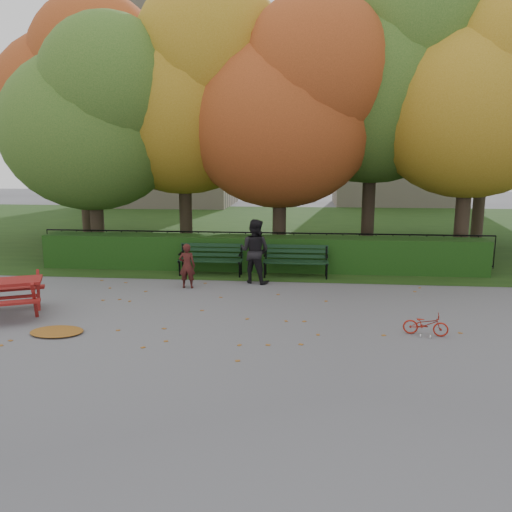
# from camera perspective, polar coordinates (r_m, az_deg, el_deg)

# --- Properties ---
(ground) EXTENTS (90.00, 90.00, 0.00)m
(ground) POSITION_cam_1_polar(r_m,az_deg,el_deg) (10.57, -1.88, -6.79)
(ground) COLOR slate
(ground) RESTS_ON ground
(grass_strip) EXTENTS (90.00, 90.00, 0.00)m
(grass_strip) POSITION_cam_1_polar(r_m,az_deg,el_deg) (24.24, 2.43, 3.27)
(grass_strip) COLOR #193310
(grass_strip) RESTS_ON ground
(building_left) EXTENTS (10.00, 7.00, 15.00)m
(building_left) POSITION_cam_1_polar(r_m,az_deg,el_deg) (37.69, -10.81, 17.23)
(building_left) COLOR tan
(building_left) RESTS_ON ground
(building_right) EXTENTS (9.00, 6.00, 12.00)m
(building_right) POSITION_cam_1_polar(r_m,az_deg,el_deg) (38.67, 16.08, 14.60)
(building_right) COLOR tan
(building_right) RESTS_ON ground
(hedge) EXTENTS (13.00, 0.90, 1.00)m
(hedge) POSITION_cam_1_polar(r_m,az_deg,el_deg) (14.80, 0.37, 0.33)
(hedge) COLOR black
(hedge) RESTS_ON ground
(iron_fence) EXTENTS (14.00, 0.04, 1.02)m
(iron_fence) POSITION_cam_1_polar(r_m,az_deg,el_deg) (15.58, 0.64, 1.00)
(iron_fence) COLOR black
(iron_fence) RESTS_ON ground
(tree_a) EXTENTS (5.88, 5.60, 7.48)m
(tree_a) POSITION_cam_1_polar(r_m,az_deg,el_deg) (16.93, -17.65, 14.83)
(tree_a) COLOR #32241A
(tree_a) RESTS_ON ground
(tree_b) EXTENTS (6.72, 6.40, 8.79)m
(tree_b) POSITION_cam_1_polar(r_m,az_deg,el_deg) (17.29, -7.39, 18.08)
(tree_b) COLOR #32241A
(tree_b) RESTS_ON ground
(tree_c) EXTENTS (6.30, 6.00, 8.00)m
(tree_c) POSITION_cam_1_polar(r_m,az_deg,el_deg) (16.04, 3.99, 16.63)
(tree_c) COLOR #32241A
(tree_c) RESTS_ON ground
(tree_d) EXTENTS (7.14, 6.80, 9.58)m
(tree_d) POSITION_cam_1_polar(r_m,az_deg,el_deg) (17.62, 14.74, 19.59)
(tree_d) COLOR #32241A
(tree_d) RESTS_ON ground
(tree_e) EXTENTS (6.09, 5.80, 8.16)m
(tree_e) POSITION_cam_1_polar(r_m,az_deg,el_deg) (16.70, 24.77, 16.36)
(tree_e) COLOR #32241A
(tree_e) RESTS_ON ground
(tree_f) EXTENTS (6.93, 6.60, 9.19)m
(tree_f) POSITION_cam_1_polar(r_m,az_deg,el_deg) (21.15, -18.86, 17.06)
(tree_f) COLOR #32241A
(tree_f) RESTS_ON ground
(tree_g) EXTENTS (6.30, 6.00, 8.55)m
(tree_g) POSITION_cam_1_polar(r_m,az_deg,el_deg) (21.07, 26.05, 15.71)
(tree_g) COLOR #32241A
(tree_g) RESTS_ON ground
(bench_left) EXTENTS (1.80, 0.57, 0.88)m
(bench_left) POSITION_cam_1_polar(r_m,az_deg,el_deg) (14.20, -5.16, -0.09)
(bench_left) COLOR black
(bench_left) RESTS_ON ground
(bench_right) EXTENTS (1.80, 0.57, 0.88)m
(bench_right) POSITION_cam_1_polar(r_m,az_deg,el_deg) (13.95, 4.57, -0.27)
(bench_right) COLOR black
(bench_right) RESTS_ON ground
(leaf_pile) EXTENTS (1.18, 0.99, 0.07)m
(leaf_pile) POSITION_cam_1_polar(r_m,az_deg,el_deg) (10.23, -21.81, -8.01)
(leaf_pile) COLOR brown
(leaf_pile) RESTS_ON ground
(leaf_scatter) EXTENTS (9.00, 5.70, 0.01)m
(leaf_scatter) POSITION_cam_1_polar(r_m,az_deg,el_deg) (10.86, -1.68, -6.28)
(leaf_scatter) COLOR brown
(leaf_scatter) RESTS_ON ground
(child) EXTENTS (0.43, 0.29, 1.15)m
(child) POSITION_cam_1_polar(r_m,az_deg,el_deg) (12.78, -7.89, -1.12)
(child) COLOR #3E1614
(child) RESTS_ON ground
(adult) EXTENTS (1.00, 0.89, 1.70)m
(adult) POSITION_cam_1_polar(r_m,az_deg,el_deg) (13.17, -0.14, 0.56)
(adult) COLOR black
(adult) RESTS_ON ground
(bicycle) EXTENTS (0.85, 0.43, 0.43)m
(bicycle) POSITION_cam_1_polar(r_m,az_deg,el_deg) (9.87, 18.82, -7.39)
(bicycle) COLOR maroon
(bicycle) RESTS_ON ground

